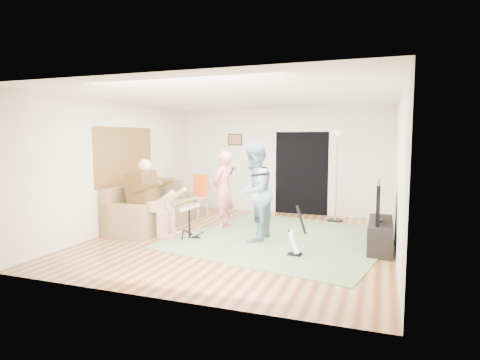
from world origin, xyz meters
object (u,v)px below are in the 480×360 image
object	(u,v)px
singer	(223,190)
guitar_spare	(296,241)
television	(378,201)
sofa	(150,212)
dining_chair	(197,202)
drum_kit	(189,224)
torchiere_lamp	(337,160)
guitarist	(254,192)
tv_cabinet	(380,235)

from	to	relation	value
singer	guitar_spare	world-z (taller)	singer
television	sofa	bearing A→B (deg)	177.80
sofa	dining_chair	bearing A→B (deg)	68.24
drum_kit	torchiere_lamp	size ratio (longest dim) A/B	0.31
drum_kit	guitar_spare	world-z (taller)	guitar_spare
guitarist	guitar_spare	size ratio (longest dim) A/B	2.21
guitarist	dining_chair	xyz separation A→B (m)	(-2.01, 1.69, -0.56)
tv_cabinet	guitarist	bearing A→B (deg)	-174.95
sofa	tv_cabinet	bearing A→B (deg)	-2.18
guitarist	dining_chair	distance (m)	2.68
guitar_spare	television	size ratio (longest dim) A/B	0.74
guitarist	singer	bearing A→B (deg)	-130.44
singer	guitarist	xyz separation A→B (m)	(0.96, -0.84, 0.10)
dining_chair	torchiere_lamp	bearing A→B (deg)	23.57
singer	torchiere_lamp	world-z (taller)	torchiere_lamp
guitarist	dining_chair	size ratio (longest dim) A/B	1.78
guitarist	television	world-z (taller)	guitarist
drum_kit	torchiere_lamp	distance (m)	3.79
drum_kit	television	distance (m)	3.53
sofa	television	xyz separation A→B (m)	(4.75, -0.18, 0.54)
sofa	singer	xyz separation A→B (m)	(1.57, 0.45, 0.52)
dining_chair	singer	bearing A→B (deg)	-26.97
guitar_spare	tv_cabinet	xyz separation A→B (m)	(1.31, 0.92, 0.01)
singer	guitar_spare	xyz separation A→B (m)	(1.92, -1.55, -0.59)
tv_cabinet	torchiere_lamp	bearing A→B (deg)	115.36
sofa	television	world-z (taller)	television
guitar_spare	dining_chair	bearing A→B (deg)	140.95
drum_kit	singer	world-z (taller)	singer
guitarist	television	xyz separation A→B (m)	(2.23, 0.20, -0.08)
drum_kit	singer	bearing A→B (deg)	76.51
torchiere_lamp	tv_cabinet	bearing A→B (deg)	-64.64
sofa	drum_kit	distance (m)	1.46
tv_cabinet	television	size ratio (longest dim) A/B	1.23
television	tv_cabinet	bearing A→B (deg)	0.00
sofa	guitarist	world-z (taller)	guitarist
sofa	drum_kit	bearing A→B (deg)	-26.49
singer	tv_cabinet	distance (m)	3.35
guitar_spare	torchiere_lamp	size ratio (longest dim) A/B	0.40
guitarist	guitar_spare	xyz separation A→B (m)	(0.96, -0.71, -0.69)
drum_kit	television	size ratio (longest dim) A/B	0.58
singer	guitarist	world-z (taller)	guitarist
tv_cabinet	singer	bearing A→B (deg)	168.89
dining_chair	guitarist	bearing A→B (deg)	-27.86
guitar_spare	dining_chair	world-z (taller)	dining_chair
torchiere_lamp	television	size ratio (longest dim) A/B	1.85
sofa	dining_chair	world-z (taller)	dining_chair
guitarist	torchiere_lamp	world-z (taller)	torchiere_lamp
sofa	television	distance (m)	4.79
torchiere_lamp	dining_chair	xyz separation A→B (m)	(-3.27, -0.65, -1.07)
drum_kit	guitarist	size ratio (longest dim) A/B	0.35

